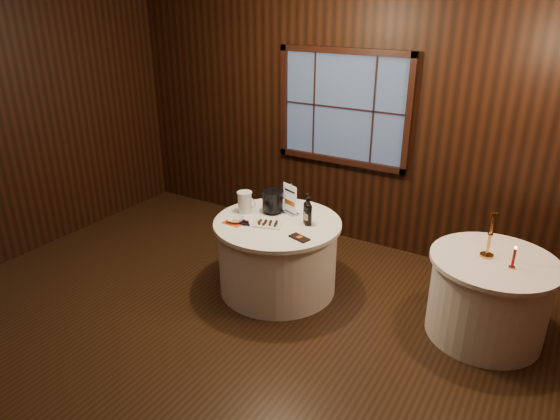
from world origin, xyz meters
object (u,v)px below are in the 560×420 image
Objects in this scene: main_table at (278,255)px; grape_bunch at (246,222)px; cracker_bowl at (235,220)px; brass_candlestick at (489,241)px; port_bottle_left at (307,210)px; chocolate_box at (299,238)px; red_candle at (513,259)px; side_table at (488,297)px; port_bottle_right at (308,213)px; ice_bucket at (273,201)px; chocolate_plate at (268,224)px; sign_stand at (291,204)px; glass_pitcher at (245,202)px.

grape_bunch reaches higher than main_table.
brass_candlestick reaches higher than cracker_bowl.
brass_candlestick is at bearing -3.32° from port_bottle_left.
port_bottle_left is at bearing 34.93° from grape_bunch.
port_bottle_left is 0.72m from cracker_bowl.
main_table is at bearing 165.96° from chocolate_box.
brass_candlestick reaches higher than red_candle.
port_bottle_right is at bearing -172.77° from side_table.
ice_bucket is at bearing 80.51° from grape_bunch.
port_bottle_right is 0.73m from cracker_bowl.
chocolate_plate is 1.62× the size of chocolate_box.
brass_candlestick is (1.91, 0.08, 0.04)m from sign_stand.
sign_stand is at bearing 145.09° from chocolate_box.
sign_stand is 0.60m from cracker_bowl.
cracker_bowl is (-0.19, -0.40, -0.10)m from ice_bucket.
main_table is 0.58m from cracker_bowl.
grape_bunch is (-0.49, -0.35, -0.11)m from port_bottle_left.
red_candle is at bearing 17.11° from port_bottle_right.
port_bottle_left reaches higher than cracker_bowl.
cracker_bowl is at bearing -166.69° from brass_candlestick.
port_bottle_left is 1.04× the size of port_bottle_right.
chocolate_plate is (-2.03, -0.43, 0.40)m from side_table.
glass_pitcher is at bearing -161.88° from port_bottle_right.
sign_stand is 1.04× the size of chocolate_plate.
sign_stand is at bearing -178.05° from side_table.
chocolate_plate is at bearing -66.17° from ice_bucket.
main_table is 2.20m from red_candle.
grape_bunch is 0.12m from cracker_bowl.
ice_bucket reaches higher than cracker_bowl.
ice_bucket is 0.34m from chocolate_plate.
main_table is 5.73× the size of glass_pitcher.
sign_stand is 1.64× the size of red_candle.
side_table is 6.65× the size of cracker_bowl.
main_table is 2.02m from side_table.
main_table is 0.52m from grape_bunch.
glass_pitcher is (-0.78, 0.25, 0.11)m from chocolate_box.
port_bottle_right reaches higher than red_candle.
port_bottle_right is 1.25× the size of ice_bucket.
ice_bucket is (-0.16, 0.17, 0.51)m from main_table.
grape_bunch is (-2.23, -0.52, 0.40)m from side_table.
ice_bucket is at bearing -179.02° from red_candle.
cracker_bowl is at bearing -141.12° from port_bottle_right.
port_bottle_right is at bearing 0.54° from glass_pitcher.
chocolate_box reaches higher than main_table.
cracker_bowl is 2.53m from red_candle.
sign_stand is at bearing 82.46° from chocolate_plate.
brass_candlestick is at bearing 13.95° from grape_bunch.
glass_pitcher is (-0.38, 0.15, 0.10)m from chocolate_plate.
glass_pitcher is at bearing 158.28° from chocolate_plate.
port_bottle_right is (-1.70, -0.22, 0.51)m from side_table.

